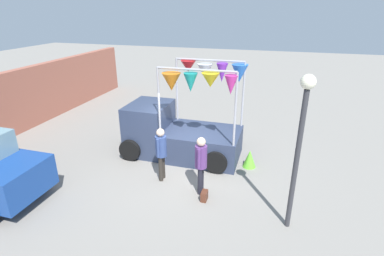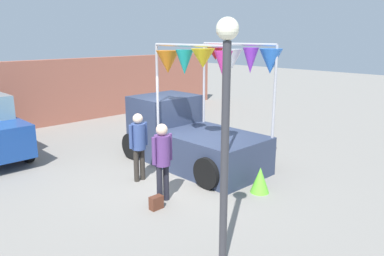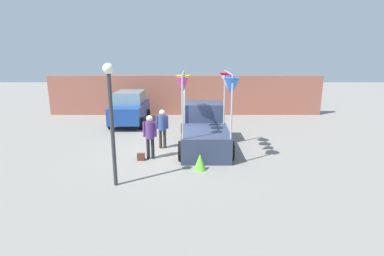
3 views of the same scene
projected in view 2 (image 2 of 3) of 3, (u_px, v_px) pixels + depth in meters
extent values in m
plane|color=gray|center=(176.00, 176.00, 9.62)|extent=(60.00, 60.00, 0.00)
cube|color=#2D3851|center=(213.00, 153.00, 9.88)|extent=(1.90, 2.60, 1.00)
cube|color=#2D3851|center=(165.00, 125.00, 11.19)|extent=(1.80, 1.40, 1.80)
cube|color=#8CB2C6|center=(164.00, 111.00, 11.08)|extent=(1.76, 1.37, 0.60)
cylinder|color=black|center=(132.00, 146.00, 10.92)|extent=(0.22, 0.76, 0.76)
cylinder|color=black|center=(181.00, 134.00, 12.19)|extent=(0.22, 0.76, 0.76)
cylinder|color=black|center=(208.00, 173.00, 8.78)|extent=(0.22, 0.76, 0.76)
cylinder|color=black|center=(257.00, 155.00, 10.06)|extent=(0.22, 0.76, 0.76)
cylinder|color=#A5A5AD|center=(157.00, 89.00, 9.75)|extent=(0.07, 0.07, 2.30)
cylinder|color=#A5A5AD|center=(204.00, 84.00, 10.92)|extent=(0.07, 0.07, 2.30)
cylinder|color=#A5A5AD|center=(228.00, 101.00, 8.04)|extent=(0.07, 0.07, 2.30)
cylinder|color=#A5A5AD|center=(275.00, 93.00, 9.21)|extent=(0.07, 0.07, 2.30)
cylinder|color=#A5A5AD|center=(189.00, 45.00, 8.62)|extent=(0.07, 2.44, 0.07)
cylinder|color=#A5A5AD|center=(238.00, 44.00, 9.79)|extent=(0.07, 2.44, 0.07)
cone|color=#D83399|center=(223.00, 64.00, 7.98)|extent=(0.56, 0.56, 0.57)
cone|color=blue|center=(270.00, 61.00, 9.15)|extent=(0.79, 0.79, 0.60)
cone|color=yellow|center=(203.00, 58.00, 8.38)|extent=(0.76, 0.76, 0.43)
cone|color=purple|center=(250.00, 60.00, 9.58)|extent=(0.52, 0.52, 0.65)
cone|color=teal|center=(185.00, 62.00, 8.84)|extent=(0.61, 0.61, 0.58)
cone|color=white|center=(232.00, 59.00, 10.00)|extent=(0.72, 0.72, 0.52)
cone|color=orange|center=(168.00, 62.00, 9.27)|extent=(0.77, 0.77, 0.55)
cone|color=red|center=(216.00, 53.00, 10.40)|extent=(0.67, 0.67, 0.40)
cylinder|color=black|center=(28.00, 151.00, 10.63)|extent=(0.18, 0.64, 0.64)
cylinder|color=black|center=(160.00, 184.00, 8.03)|extent=(0.13, 0.13, 0.83)
cylinder|color=black|center=(166.00, 182.00, 8.15)|extent=(0.13, 0.13, 0.83)
cylinder|color=#593372|center=(162.00, 150.00, 7.91)|extent=(0.34, 0.34, 0.66)
sphere|color=beige|center=(162.00, 130.00, 7.80)|extent=(0.25, 0.25, 0.25)
cylinder|color=#593372|center=(154.00, 151.00, 7.75)|extent=(0.09, 0.09, 0.59)
cylinder|color=#593372|center=(170.00, 147.00, 8.05)|extent=(0.09, 0.09, 0.59)
cylinder|color=#2D2823|center=(136.00, 166.00, 9.20)|extent=(0.13, 0.13, 0.81)
cylinder|color=#2D2823|center=(142.00, 164.00, 9.32)|extent=(0.13, 0.13, 0.81)
cylinder|color=#33477F|center=(138.00, 136.00, 9.08)|extent=(0.34, 0.34, 0.64)
sphere|color=beige|center=(138.00, 119.00, 8.97)|extent=(0.24, 0.24, 0.24)
cylinder|color=#33477F|center=(131.00, 137.00, 8.92)|extent=(0.09, 0.09, 0.58)
cylinder|color=#33477F|center=(146.00, 134.00, 9.22)|extent=(0.09, 0.09, 0.58)
cube|color=#592D1E|center=(156.00, 203.00, 7.78)|extent=(0.28, 0.16, 0.28)
cylinder|color=#333338|center=(225.00, 160.00, 5.55)|extent=(0.12, 0.12, 3.45)
sphere|color=#F2EDCC|center=(228.00, 29.00, 5.10)|extent=(0.32, 0.32, 0.32)
cube|color=#9E5947|center=(46.00, 93.00, 14.71)|extent=(18.00, 0.36, 2.60)
cone|color=#66CC33|center=(260.00, 180.00, 8.57)|extent=(0.45, 0.45, 0.60)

